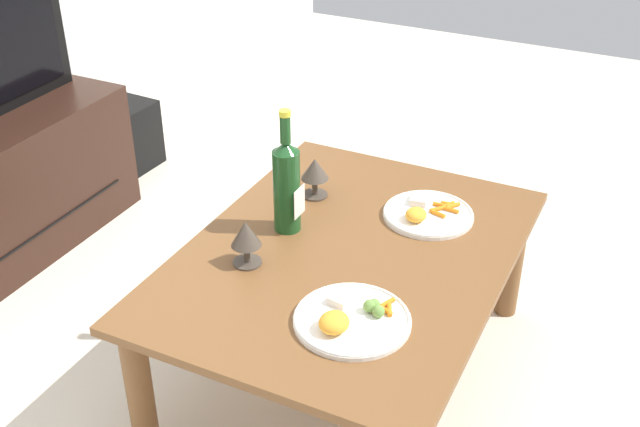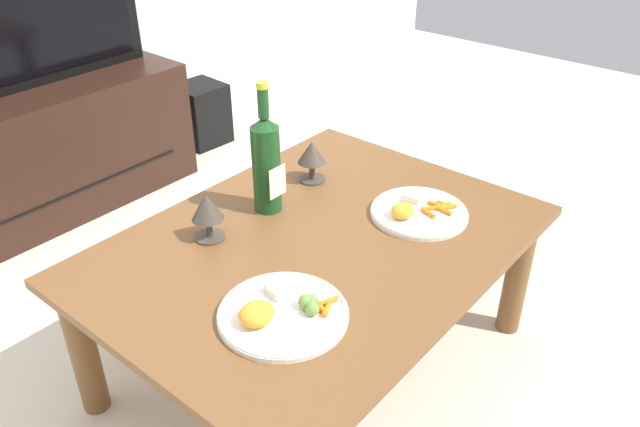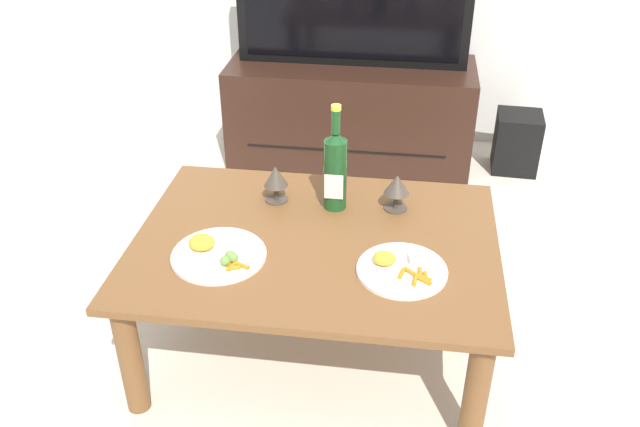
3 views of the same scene
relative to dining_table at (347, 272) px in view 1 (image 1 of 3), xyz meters
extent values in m
plane|color=beige|center=(0.00, 0.00, -0.36)|extent=(6.40, 6.40, 0.00)
cube|color=brown|center=(0.00, 0.00, 0.05)|extent=(1.13, 0.84, 0.03)
cylinder|color=brown|center=(0.50, -0.35, -0.16)|extent=(0.07, 0.07, 0.41)
cylinder|color=brown|center=(-0.50, 0.35, -0.16)|extent=(0.07, 0.07, 0.41)
cylinder|color=brown|center=(0.50, 0.35, -0.16)|extent=(0.07, 0.07, 0.41)
cube|color=black|center=(-0.03, 1.19, -0.21)|extent=(0.96, 0.01, 0.01)
cube|color=black|center=(0.80, 1.41, -0.22)|extent=(0.23, 0.23, 0.29)
cylinder|color=#19471E|center=(0.04, 0.21, 0.19)|extent=(0.08, 0.08, 0.24)
cone|color=#19471E|center=(0.04, 0.21, 0.32)|extent=(0.08, 0.08, 0.03)
cylinder|color=#19471E|center=(0.04, 0.21, 0.38)|extent=(0.03, 0.03, 0.08)
cylinder|color=yellow|center=(0.04, 0.21, 0.42)|extent=(0.03, 0.03, 0.02)
cube|color=silver|center=(0.04, 0.17, 0.16)|extent=(0.06, 0.00, 0.09)
cylinder|color=#473D33|center=(-0.17, 0.22, 0.07)|extent=(0.08, 0.08, 0.01)
cylinder|color=#473D33|center=(-0.17, 0.22, 0.10)|extent=(0.02, 0.02, 0.05)
cone|color=#473D33|center=(-0.17, 0.22, 0.16)|extent=(0.08, 0.08, 0.07)
cylinder|color=#473D33|center=(0.24, 0.22, 0.07)|extent=(0.08, 0.08, 0.01)
cylinder|color=#473D33|center=(0.24, 0.22, 0.10)|extent=(0.02, 0.02, 0.05)
cone|color=#473D33|center=(0.24, 0.22, 0.16)|extent=(0.08, 0.08, 0.07)
cylinder|color=white|center=(-0.27, -0.13, 0.07)|extent=(0.28, 0.28, 0.01)
torus|color=white|center=(-0.27, -0.13, 0.08)|extent=(0.28, 0.28, 0.01)
ellipsoid|color=orange|center=(-0.33, -0.11, 0.10)|extent=(0.08, 0.07, 0.04)
cube|color=beige|center=(-0.22, -0.08, 0.09)|extent=(0.07, 0.06, 0.02)
cylinder|color=orange|center=(-0.21, -0.20, 0.08)|extent=(0.04, 0.03, 0.01)
cylinder|color=orange|center=(-0.21, -0.19, 0.08)|extent=(0.03, 0.04, 0.01)
cylinder|color=orange|center=(-0.18, -0.19, 0.08)|extent=(0.04, 0.03, 0.01)
cylinder|color=orange|center=(-0.23, -0.17, 0.08)|extent=(0.02, 0.04, 0.01)
sphere|color=olive|center=(-0.23, -0.16, 0.09)|extent=(0.03, 0.03, 0.03)
sphere|color=olive|center=(-0.24, -0.19, 0.09)|extent=(0.03, 0.03, 0.03)
sphere|color=olive|center=(-0.22, -0.17, 0.09)|extent=(0.03, 0.03, 0.03)
cylinder|color=white|center=(0.27, -0.13, 0.07)|extent=(0.26, 0.26, 0.01)
torus|color=white|center=(0.27, -0.13, 0.08)|extent=(0.26, 0.26, 0.01)
ellipsoid|color=orange|center=(0.22, -0.11, 0.10)|extent=(0.07, 0.06, 0.04)
cube|color=beige|center=(0.32, -0.09, 0.09)|extent=(0.07, 0.06, 0.02)
cylinder|color=orange|center=(0.31, -0.19, 0.08)|extent=(0.02, 0.05, 0.01)
cylinder|color=orange|center=(0.34, -0.19, 0.08)|extent=(0.04, 0.04, 0.01)
cylinder|color=orange|center=(0.34, -0.17, 0.08)|extent=(0.02, 0.05, 0.01)
cylinder|color=orange|center=(0.33, -0.17, 0.08)|extent=(0.05, 0.03, 0.01)
cylinder|color=orange|center=(0.30, -0.15, 0.08)|extent=(0.04, 0.04, 0.01)
cylinder|color=orange|center=(0.27, -0.16, 0.08)|extent=(0.02, 0.05, 0.01)
cylinder|color=orange|center=(0.32, -0.15, 0.08)|extent=(0.01, 0.05, 0.01)
camera|label=1|loc=(-1.65, -0.72, 1.27)|focal=44.47mm
camera|label=2|loc=(-1.02, -0.86, 0.97)|focal=35.43mm
camera|label=3|loc=(0.25, -1.72, 1.24)|focal=37.74mm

